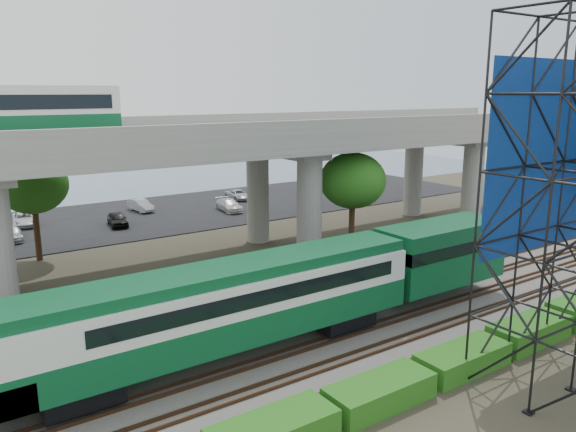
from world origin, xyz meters
TOP-DOWN VIEW (x-y plane):
  - ground at (0.00, 0.00)m, footprint 140.00×140.00m
  - ballast_bed at (0.00, 2.00)m, footprint 90.00×12.00m
  - service_road at (0.00, 10.50)m, footprint 90.00×5.00m
  - parking_lot at (0.00, 34.00)m, footprint 90.00×18.00m
  - harbor_water at (0.00, 56.00)m, footprint 140.00×40.00m
  - rail_tracks at (0.00, 2.00)m, footprint 90.00×9.52m
  - commuter_train at (-0.19, 2.00)m, footprint 29.30×3.06m
  - overpass at (-0.61, 16.00)m, footprint 80.00×12.00m
  - hedge_strip at (1.01, -4.30)m, footprint 34.60×1.80m
  - trees at (-4.67, 16.17)m, footprint 40.94×16.94m
  - parked_cars at (0.67, 33.61)m, footprint 35.34×9.44m

SIDE VIEW (x-z plane):
  - ground at x=0.00m, z-range 0.00..0.00m
  - harbor_water at x=0.00m, z-range 0.00..0.03m
  - service_road at x=0.00m, z-range 0.00..0.08m
  - parking_lot at x=0.00m, z-range 0.00..0.08m
  - ballast_bed at x=0.00m, z-range 0.00..0.20m
  - rail_tracks at x=0.00m, z-range 0.20..0.36m
  - hedge_strip at x=1.01m, z-range -0.04..1.16m
  - parked_cars at x=0.67m, z-range 0.03..1.33m
  - commuter_train at x=-0.19m, z-range 0.73..5.03m
  - trees at x=-4.67m, z-range 1.73..9.42m
  - overpass at x=-0.61m, z-range 2.01..14.41m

